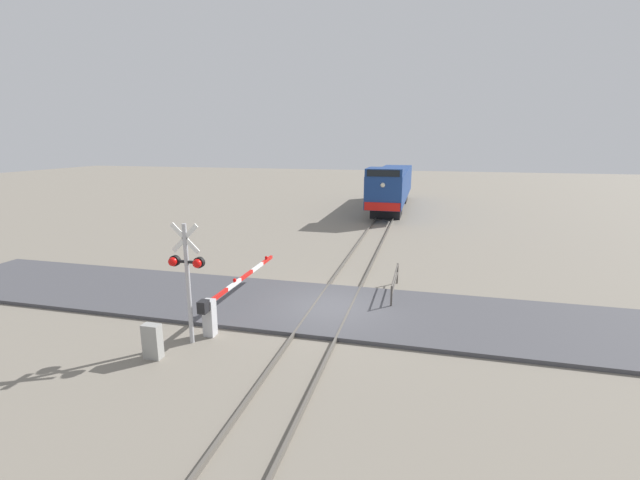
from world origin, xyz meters
The scene contains 9 objects.
ground_plane centered at (0.00, 0.00, 0.00)m, with size 160.00×160.00×0.00m, color gray.
rail_track_left centered at (-0.72, 0.00, 0.07)m, with size 0.08×80.00×0.15m, color #59544C.
rail_track_right centered at (0.72, 0.00, 0.07)m, with size 0.08×80.00×0.15m, color #59544C.
road_surface centered at (0.00, 0.00, 0.07)m, with size 36.00×5.15×0.14m, color #47474C.
locomotive centered at (0.00, 26.16, 2.20)m, with size 2.91×17.32×4.26m.
crossing_signal centered at (-3.79, -3.77, 2.44)m, with size 1.18×0.33×3.94m.
crossing_gate centered at (-3.47, -2.26, 0.86)m, with size 0.36×6.47×1.37m.
utility_cabinet centered at (-4.38, -4.95, 0.54)m, with size 0.53×0.31×1.08m, color #999993.
guard_railing centered at (2.21, 2.25, 0.63)m, with size 0.08×3.27×0.95m.
Camera 1 is at (3.36, -15.22, 6.39)m, focal length 24.21 mm.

